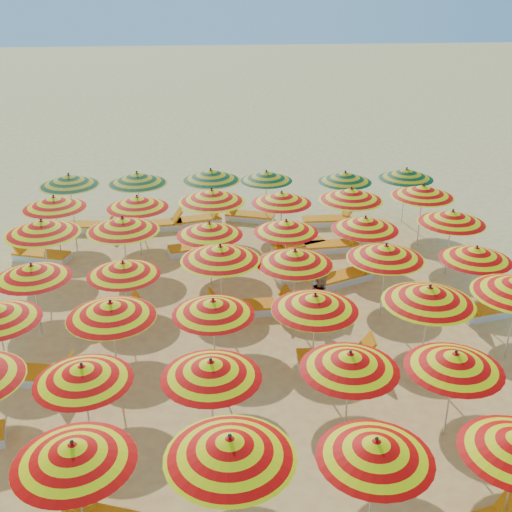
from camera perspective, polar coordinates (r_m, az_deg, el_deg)
name	(u,v)px	position (r m, az deg, el deg)	size (l,w,h in m)	color
ground	(258,321)	(16.44, 0.15, -5.80)	(120.00, 120.00, 0.00)	#F6D66D
umbrella_1	(73,453)	(10.26, -15.93, -16.48)	(2.43, 2.43, 1.98)	silver
umbrella_2	(230,448)	(9.81, -2.33, -16.67)	(2.63, 2.63, 2.11)	silver
umbrella_3	(376,449)	(10.20, 10.60, -16.52)	(2.32, 2.32, 1.92)	silver
umbrella_7	(82,373)	(12.01, -15.17, -10.04)	(2.05, 2.05, 1.89)	silver
umbrella_8	(211,369)	(11.65, -4.02, -10.00)	(1.89, 1.89, 1.95)	silver
umbrella_9	(350,361)	(11.95, 8.35, -9.23)	(2.37, 2.37, 1.96)	silver
umbrella_10	(455,361)	(12.42, 17.26, -8.90)	(2.10, 2.10, 1.93)	silver
umbrella_13	(111,310)	(13.69, -12.78, -4.67)	(2.50, 2.50, 2.01)	silver
umbrella_14	(213,307)	(13.70, -3.83, -4.56)	(1.94, 1.94, 1.89)	silver
umbrella_15	(315,302)	(13.70, 5.28, -4.13)	(2.33, 2.33, 2.00)	silver
umbrella_16	(429,295)	(14.20, 15.15, -3.35)	(2.39, 2.39, 2.13)	silver
umbrella_18	(32,271)	(16.01, -19.29, -1.31)	(2.39, 2.39, 1.93)	silver
umbrella_19	(123,269)	(15.69, -11.71, -1.10)	(1.97, 1.97, 1.88)	silver
umbrella_20	(220,253)	(15.72, -3.19, 0.27)	(2.47, 2.47, 2.11)	silver
umbrella_21	(295,257)	(15.67, 3.47, -0.12)	(2.34, 2.34, 2.02)	silver
umbrella_22	(386,252)	(16.18, 11.47, 0.36)	(2.46, 2.46, 2.05)	silver
umbrella_23	(476,254)	(16.98, 18.98, 0.21)	(2.30, 2.30, 1.92)	silver
umbrella_24	(42,227)	(18.09, -18.50, 2.45)	(2.61, 2.61, 2.14)	silver
umbrella_25	(123,224)	(17.81, -11.77, 2.78)	(2.57, 2.57, 2.10)	silver
umbrella_26	(209,229)	(17.57, -4.16, 2.42)	(2.30, 2.30, 1.94)	silver
umbrella_27	(286,226)	(17.79, 2.69, 2.64)	(1.95, 1.95, 1.90)	silver
umbrella_28	(365,223)	(18.04, 9.68, 2.89)	(2.44, 2.44, 1.99)	silver
umbrella_29	(452,217)	(18.94, 17.05, 3.33)	(2.36, 2.36, 2.03)	silver
umbrella_30	(54,202)	(20.18, -17.51, 4.57)	(2.10, 2.10, 2.04)	silver
umbrella_31	(137,202)	(19.71, -10.51, 4.74)	(2.27, 2.27, 1.99)	silver
umbrella_32	(212,196)	(19.53, -3.96, 5.37)	(2.38, 2.38, 2.16)	silver
umbrella_33	(282,198)	(19.83, 2.29, 5.20)	(2.19, 2.19, 1.97)	silver
umbrella_34	(351,194)	(19.96, 8.46, 5.45)	(2.47, 2.47, 2.11)	silver
umbrella_35	(423,191)	(20.75, 14.62, 5.62)	(2.48, 2.48, 2.09)	silver
umbrella_36	(69,180)	(22.05, -16.29, 6.50)	(2.60, 2.60, 2.08)	silver
umbrella_37	(137,178)	(21.72, -10.52, 6.83)	(2.32, 2.32, 2.08)	silver
umbrella_38	(211,175)	(21.73, -4.04, 7.21)	(2.17, 2.17, 2.09)	silver
umbrella_39	(266,176)	(22.10, 0.92, 7.13)	(1.83, 1.83, 1.91)	silver
umbrella_40	(345,177)	(22.13, 7.93, 6.98)	(2.30, 2.30, 1.93)	silver
umbrella_41	(406,174)	(22.71, 13.22, 7.14)	(2.27, 2.27, 1.98)	silver
lounger_5	(36,375)	(14.98, -18.98, -9.99)	(1.81, 0.91, 0.69)	white
lounger_6	(337,358)	(14.85, 7.18, -9.01)	(1.75, 0.64, 0.69)	white
lounger_7	(109,320)	(16.60, -12.95, -5.56)	(1.82, 1.17, 0.69)	white
lounger_8	(241,308)	(16.72, -1.36, -4.65)	(1.76, 0.68, 0.69)	white
lounger_9	(312,311)	(16.65, 4.96, -4.87)	(1.82, 1.21, 0.69)	white
lounger_10	(489,310)	(17.68, 20.04, -4.54)	(1.82, 0.96, 0.69)	white
lounger_11	(301,272)	(18.65, 4.06, -1.44)	(1.83, 1.11, 0.69)	white
lounger_12	(345,277)	(18.49, 7.88, -1.86)	(1.82, 1.22, 0.69)	white
lounger_13	(40,255)	(20.74, -18.64, 0.05)	(1.83, 1.08, 0.69)	white
lounger_14	(197,248)	(20.23, -5.24, 0.69)	(1.82, 0.95, 0.69)	white
lounger_15	(297,246)	(20.36, 3.67, 0.91)	(1.82, 1.20, 0.69)	white
lounger_16	(332,246)	(20.45, 6.81, 0.89)	(1.77, 0.70, 0.69)	white
lounger_17	(93,227)	(22.50, -14.29, 2.54)	(1.80, 0.85, 0.69)	white
lounger_18	(159,225)	(22.20, -8.66, 2.74)	(1.79, 0.79, 0.69)	white
lounger_19	(198,220)	(22.43, -5.21, 3.16)	(1.82, 0.98, 0.69)	white
lounger_20	(249,216)	(22.73, -0.65, 3.56)	(1.83, 1.10, 0.69)	white
lounger_21	(329,221)	(22.48, 6.48, 3.15)	(1.73, 0.58, 0.69)	white
beachgoer_b	(321,298)	(16.11, 5.79, -3.75)	(0.68, 0.53, 1.41)	tan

